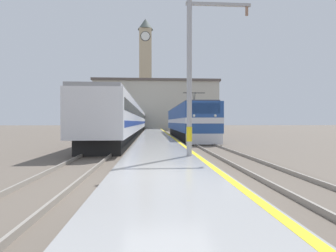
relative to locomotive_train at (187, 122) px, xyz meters
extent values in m
plane|color=#60564C|center=(-3.50, 8.34, -1.81)|extent=(200.00, 200.00, 0.00)
cube|color=#999999|center=(-3.50, 3.34, -1.62)|extent=(3.21, 140.00, 0.38)
cube|color=yellow|center=(-2.04, 3.34, -1.43)|extent=(0.20, 140.00, 0.00)
cube|color=#60564C|center=(0.00, 3.34, -1.80)|extent=(2.83, 140.00, 0.02)
cube|color=gray|center=(-0.72, 3.34, -1.72)|extent=(0.07, 140.00, 0.14)
cube|color=gray|center=(0.72, 3.34, -1.72)|extent=(0.07, 140.00, 0.14)
cube|color=#60564C|center=(-6.72, 3.34, -1.80)|extent=(2.83, 140.00, 0.02)
cube|color=gray|center=(-7.44, 3.34, -1.72)|extent=(0.07, 140.00, 0.14)
cube|color=gray|center=(-6.00, 3.34, -1.72)|extent=(0.07, 140.00, 0.14)
cube|color=black|center=(0.00, 0.04, -1.36)|extent=(2.46, 17.94, 0.90)
cube|color=#23478C|center=(0.00, 0.04, 0.32)|extent=(2.90, 19.50, 2.44)
cube|color=silver|center=(0.00, 0.04, 0.07)|extent=(2.92, 19.52, 0.44)
cube|color=silver|center=(0.00, -9.56, -1.31)|extent=(2.75, 0.30, 0.81)
cube|color=black|center=(0.00, -9.65, 0.99)|extent=(2.32, 0.12, 0.80)
sphere|color=white|center=(-0.80, -9.69, 0.44)|extent=(0.20, 0.20, 0.20)
sphere|color=white|center=(0.80, -9.69, 0.44)|extent=(0.20, 0.20, 0.20)
cube|color=#4C4C51|center=(0.00, 0.04, 1.60)|extent=(2.61, 18.52, 0.12)
cylinder|color=#333333|center=(0.00, -5.18, 2.16)|extent=(0.06, 0.63, 1.03)
cylinder|color=#333333|center=(0.00, -4.48, 2.16)|extent=(0.06, 0.63, 1.03)
cube|color=#262626|center=(0.00, -4.83, 2.66)|extent=(2.03, 0.08, 0.06)
cube|color=black|center=(-6.72, 7.95, -1.36)|extent=(2.46, 46.79, 0.90)
cube|color=silver|center=(-6.72, 7.95, 0.37)|extent=(2.90, 48.74, 2.56)
cube|color=black|center=(-6.72, 7.95, 0.89)|extent=(2.92, 47.77, 0.64)
cube|color=navy|center=(-6.72, 7.95, -0.14)|extent=(2.92, 47.77, 0.36)
cube|color=gray|center=(-6.72, 7.95, 1.75)|extent=(2.67, 48.74, 0.20)
cylinder|color=#9E9EA3|center=(-2.39, -18.22, 2.09)|extent=(0.21, 0.21, 7.03)
cylinder|color=yellow|center=(-2.39, -18.22, -0.53)|extent=(0.23, 0.23, 0.60)
cube|color=#9E9EA3|center=(-1.20, -18.22, 4.80)|extent=(2.69, 0.12, 0.12)
cylinder|color=#8C6651|center=(0.00, -18.22, 4.55)|extent=(0.12, 0.12, 0.35)
cube|color=tan|center=(-5.42, 38.05, 10.78)|extent=(3.07, 3.07, 25.17)
cylinder|color=black|center=(-5.42, 36.49, 21.21)|extent=(2.45, 0.06, 2.45)
cylinder|color=white|center=(-5.42, 36.46, 21.21)|extent=(2.15, 0.10, 2.15)
cone|color=#47514C|center=(-5.42, 38.05, 24.74)|extent=(3.84, 3.84, 2.77)
cube|color=#B7B2A3|center=(-2.80, 29.96, 3.42)|extent=(26.66, 7.56, 10.44)
cube|color=#564C47|center=(-2.80, 29.96, 8.89)|extent=(27.26, 8.16, 0.50)
camera|label=1|loc=(-3.94, -28.88, -0.03)|focal=28.00mm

